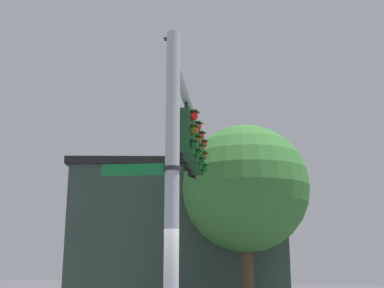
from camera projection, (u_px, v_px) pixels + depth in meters
name	position (u px, v px, depth m)	size (l,w,h in m)	color
signal_pole	(172.00, 192.00, 8.88)	(0.27, 0.27, 6.34)	#ADB2B7
mast_arm	(190.00, 109.00, 12.35)	(0.21, 0.21, 5.93)	#ADB2B7
traffic_light_nearest_pole	(187.00, 131.00, 11.39)	(0.54, 0.49, 1.31)	black
traffic_light_mid_inner	(191.00, 140.00, 12.30)	(0.54, 0.49, 1.31)	black
traffic_light_mid_outer	(195.00, 149.00, 13.21)	(0.54, 0.49, 1.31)	black
traffic_light_arm_end	(198.00, 156.00, 14.12)	(0.54, 0.49, 1.31)	black
street_name_sign	(152.00, 169.00, 9.02)	(0.57, 1.44, 0.22)	#147238
bird_flying	(167.00, 38.00, 15.61)	(0.31, 0.31, 0.08)	black
storefront_building	(178.00, 237.00, 21.68)	(9.72, 10.75, 6.05)	#33473D
tree_by_storefront	(245.00, 188.00, 17.67)	(4.61, 4.61, 6.86)	#4C3823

